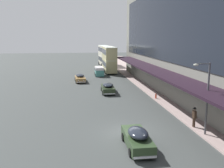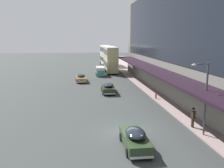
% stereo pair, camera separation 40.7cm
% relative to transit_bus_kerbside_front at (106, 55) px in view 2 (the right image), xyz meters
% --- Properties ---
extents(ground, '(240.00, 240.00, 0.00)m').
position_rel_transit_bus_kerbside_front_xyz_m(ground, '(-4.04, -53.83, -3.24)').
color(ground, '#3A3F3E').
extents(transit_bus_kerbside_front, '(2.93, 9.96, 5.99)m').
position_rel_transit_bus_kerbside_front_xyz_m(transit_bus_kerbside_front, '(0.00, 0.00, 0.00)').
color(transit_bus_kerbside_front, beige).
rests_on(transit_bus_kerbside_front, ground).
extents(transit_bus_kerbside_rear, '(2.96, 11.25, 6.16)m').
position_rel_transit_bus_kerbside_front_xyz_m(transit_bus_kerbside_rear, '(-0.42, -14.22, 0.08)').
color(transit_bus_kerbside_rear, tan).
rests_on(transit_bus_kerbside_rear, ground).
extents(sedan_oncoming_front, '(1.85, 4.86, 1.60)m').
position_rel_transit_bus_kerbside_front_xyz_m(sedan_oncoming_front, '(-3.90, -57.08, -2.45)').
color(sedan_oncoming_front, '#2A3D23').
rests_on(sedan_oncoming_front, ground).
extents(sedan_trailing_mid, '(2.03, 4.98, 1.53)m').
position_rel_transit_bus_kerbside_front_xyz_m(sedan_trailing_mid, '(-3.69, -37.55, -2.48)').
color(sedan_trailing_mid, '#25311E').
rests_on(sedan_trailing_mid, ground).
extents(sedan_far_back, '(2.11, 5.07, 1.46)m').
position_rel_transit_bus_kerbside_front_xyz_m(sedan_far_back, '(-7.71, -27.15, -2.50)').
color(sedan_far_back, olive).
rests_on(sedan_far_back, ground).
extents(vw_van, '(1.93, 4.56, 1.96)m').
position_rel_transit_bus_kerbside_front_xyz_m(vw_van, '(-3.39, -19.96, -2.14)').
color(vw_van, teal).
rests_on(vw_van, ground).
extents(pedestrian_at_kerb, '(0.33, 0.62, 1.86)m').
position_rel_transit_bus_kerbside_front_xyz_m(pedestrian_at_kerb, '(2.29, -53.78, -2.06)').
color(pedestrian_at_kerb, '#332319').
rests_on(pedestrian_at_kerb, sidewalk_kerb).
extents(street_lamp, '(1.50, 0.28, 6.17)m').
position_rel_transit_bus_kerbside_front_xyz_m(street_lamp, '(2.24, -55.60, 0.55)').
color(street_lamp, '#4C4C51').
rests_on(street_lamp, sidewalk_kerb).
extents(fire_hydrant, '(0.20, 0.40, 0.70)m').
position_rel_transit_bus_kerbside_front_xyz_m(fire_hydrant, '(2.26, -42.66, -2.74)').
color(fire_hydrant, '#B72D14').
rests_on(fire_hydrant, sidewalk_kerb).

